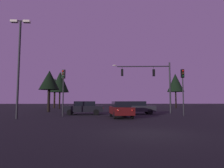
# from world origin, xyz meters

# --- Properties ---
(ground_plane) EXTENTS (168.00, 168.00, 0.00)m
(ground_plane) POSITION_xyz_m (0.00, 24.50, 0.00)
(ground_plane) COLOR black
(ground_plane) RESTS_ON ground
(traffic_signal_mast_arm) EXTENTS (7.48, 0.82, 6.55)m
(traffic_signal_mast_arm) POSITION_xyz_m (4.27, 15.60, 4.59)
(traffic_signal_mast_arm) COLOR #232326
(traffic_signal_mast_arm) RESTS_ON ground
(traffic_light_corner_left) EXTENTS (0.36, 0.38, 4.73)m
(traffic_light_corner_left) POSITION_xyz_m (-6.14, 10.57, 3.33)
(traffic_light_corner_left) COLOR #232326
(traffic_light_corner_left) RESTS_ON ground
(traffic_light_corner_right) EXTENTS (0.32, 0.36, 4.90)m
(traffic_light_corner_right) POSITION_xyz_m (6.29, 10.79, 3.44)
(traffic_light_corner_right) COLOR #232326
(traffic_light_corner_right) RESTS_ON ground
(car_nearside_lane) EXTENTS (2.07, 4.65, 1.52)m
(car_nearside_lane) POSITION_xyz_m (-0.43, 9.19, 0.80)
(car_nearside_lane) COLOR #4C0F0F
(car_nearside_lane) RESTS_ON ground
(car_crossing_left) EXTENTS (4.55, 2.07, 1.52)m
(car_crossing_left) POSITION_xyz_m (-4.31, 13.47, 0.80)
(car_crossing_left) COLOR black
(car_crossing_left) RESTS_ON ground
(car_crossing_right) EXTENTS (4.34, 1.94, 1.52)m
(car_crossing_right) POSITION_xyz_m (1.88, 14.01, 0.80)
(car_crossing_right) COLOR #232328
(car_crossing_right) RESTS_ON ground
(parking_lot_lamp_post) EXTENTS (1.70, 0.36, 8.77)m
(parking_lot_lamp_post) POSITION_xyz_m (-9.54, 7.98, 5.48)
(parking_lot_lamp_post) COLOR #232326
(parking_lot_lamp_post) RESTS_ON ground
(tree_behind_sign) EXTENTS (2.90, 2.90, 5.99)m
(tree_behind_sign) POSITION_xyz_m (-9.92, 19.37, 4.53)
(tree_behind_sign) COLOR black
(tree_behind_sign) RESTS_ON ground
(tree_left_far) EXTENTS (3.65, 3.65, 7.68)m
(tree_left_far) POSITION_xyz_m (14.02, 33.53, 5.62)
(tree_left_far) COLOR black
(tree_left_far) RESTS_ON ground
(tree_center_horizon) EXTENTS (3.57, 3.57, 7.40)m
(tree_center_horizon) POSITION_xyz_m (-10.67, 30.00, 5.34)
(tree_center_horizon) COLOR black
(tree_center_horizon) RESTS_ON ground
(tree_right_cluster) EXTENTS (3.17, 3.17, 6.61)m
(tree_right_cluster) POSITION_xyz_m (-12.79, 34.59, 5.02)
(tree_right_cluster) COLOR black
(tree_right_cluster) RESTS_ON ground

